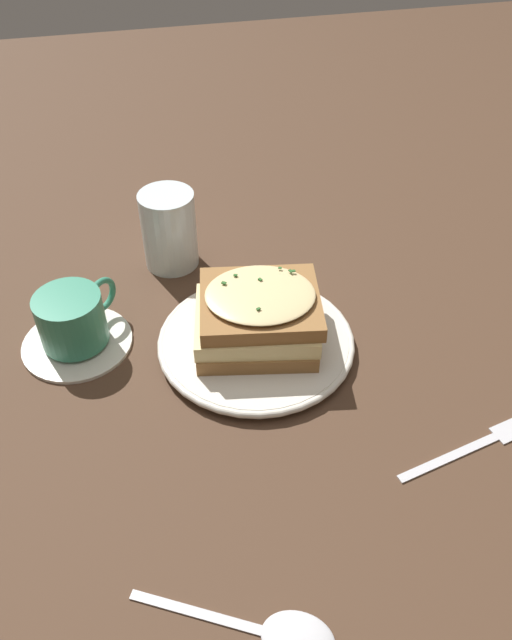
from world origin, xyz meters
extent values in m
plane|color=#473021|center=(0.00, 0.00, 0.00)|extent=(2.40, 2.40, 0.00)
cylinder|color=silver|center=(0.03, 0.03, 0.01)|extent=(0.21, 0.21, 0.01)
torus|color=silver|center=(0.03, 0.03, 0.01)|extent=(0.23, 0.23, 0.01)
cube|color=olive|center=(0.03, 0.03, 0.02)|extent=(0.15, 0.14, 0.02)
cube|color=#EFDB93|center=(0.03, 0.03, 0.04)|extent=(0.15, 0.13, 0.02)
cube|color=olive|center=(0.04, 0.03, 0.06)|extent=(0.15, 0.13, 0.02)
ellipsoid|color=beige|center=(0.04, 0.03, 0.07)|extent=(0.14, 0.12, 0.01)
cube|color=#2D6028|center=(0.08, 0.06, 0.08)|extent=(0.00, 0.01, 0.00)
cube|color=#2D6028|center=(0.03, 0.01, 0.08)|extent=(0.01, 0.00, 0.00)
cube|color=#2D6028|center=(0.00, 0.06, 0.08)|extent=(0.01, 0.01, 0.00)
cube|color=#2D6028|center=(0.08, 0.06, 0.08)|extent=(0.00, 0.00, 0.00)
cube|color=#2D6028|center=(0.04, 0.05, 0.08)|extent=(0.01, 0.01, 0.00)
cube|color=#2D6028|center=(0.02, 0.07, 0.08)|extent=(0.01, 0.00, 0.00)
cube|color=#2D6028|center=(0.07, 0.07, 0.08)|extent=(0.00, 0.00, 0.00)
cylinder|color=silver|center=(-0.17, 0.08, 0.00)|extent=(0.13, 0.13, 0.01)
cylinder|color=#338466|center=(-0.17, 0.08, 0.04)|extent=(0.08, 0.08, 0.06)
cylinder|color=#381E0F|center=(-0.17, 0.08, 0.06)|extent=(0.06, 0.06, 0.00)
torus|color=#338466|center=(-0.14, 0.12, 0.04)|extent=(0.04, 0.04, 0.04)
cylinder|color=silver|center=(-0.04, 0.22, 0.05)|extent=(0.07, 0.07, 0.10)
cube|color=silver|center=(0.18, -0.16, 0.00)|extent=(0.12, 0.03, 0.00)
cube|color=silver|center=(-0.09, -0.25, 0.00)|extent=(0.10, 0.06, 0.00)
ellipsoid|color=silver|center=(-0.01, -0.29, 0.01)|extent=(0.07, 0.07, 0.01)
camera|label=1|loc=(-0.09, -0.47, 0.51)|focal=35.00mm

